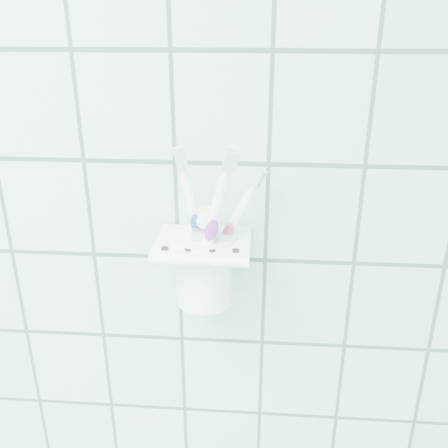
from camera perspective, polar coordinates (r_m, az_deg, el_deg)
name	(u,v)px	position (r m, az deg, el deg)	size (l,w,h in m)	color
holder_bracket	(203,245)	(0.63, -2.37, -2.40)	(0.12, 0.10, 0.04)	white
cup	(204,266)	(0.64, -2.29, -4.81)	(0.08, 0.08, 0.09)	white
toothbrush_pink	(213,224)	(0.62, -1.30, 0.04)	(0.05, 0.02, 0.20)	white
toothbrush_blue	(195,226)	(0.63, -3.31, -0.27)	(0.08, 0.02, 0.18)	white
toothbrush_orange	(191,217)	(0.61, -3.85, 0.83)	(0.06, 0.05, 0.22)	white
toothpaste_tube	(196,246)	(0.63, -3.19, -2.52)	(0.05, 0.03, 0.13)	silver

